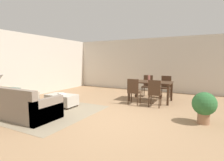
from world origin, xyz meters
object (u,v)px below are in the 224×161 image
at_px(book_on_ottoman, 62,94).
at_px(potted_plant, 204,105).
at_px(ottoman_table, 62,100).
at_px(dining_chair_far_left, 148,84).
at_px(dining_chair_near_right, 155,92).
at_px(dining_chair_near_left, 134,90).
at_px(couch, 23,107).
at_px(dining_table, 151,84).
at_px(side_table, 0,96).
at_px(dining_chair_far_right, 166,86).
at_px(vase_centerpiece, 149,78).

distance_m(book_on_ottoman, potted_plant, 4.32).
height_order(ottoman_table, dining_chair_far_left, dining_chair_far_left).
height_order(dining_chair_near_right, book_on_ottoman, dining_chair_near_right).
xyz_separation_m(dining_chair_near_left, dining_chair_near_right, (0.75, -0.02, 0.00)).
relative_size(ottoman_table, book_on_ottoman, 3.96).
xyz_separation_m(couch, dining_table, (2.56, 3.59, 0.37)).
distance_m(ottoman_table, book_on_ottoman, 0.20).
distance_m(ottoman_table, dining_chair_near_right, 3.15).
bearing_deg(side_table, couch, -6.31).
bearing_deg(dining_chair_near_right, couch, -136.92).
bearing_deg(dining_chair_near_left, dining_table, 65.67).
relative_size(ottoman_table, dining_chair_near_right, 1.12).
distance_m(ottoman_table, dining_chair_near_left, 2.51).
distance_m(dining_table, dining_chair_far_right, 0.97).
distance_m(ottoman_table, dining_chair_far_right, 4.21).
relative_size(dining_table, potted_plant, 1.99).
bearing_deg(book_on_ottoman, dining_chair_near_right, 24.55).
relative_size(couch, book_on_ottoman, 7.41).
height_order(dining_chair_near_left, potted_plant, dining_chair_near_left).
bearing_deg(side_table, dining_chair_near_right, 31.82).
distance_m(side_table, dining_chair_far_right, 6.04).
distance_m(dining_chair_near_left, potted_plant, 2.43).
bearing_deg(side_table, book_on_ottoman, 44.15).
height_order(dining_table, dining_chair_near_left, dining_chair_near_left).
distance_m(side_table, dining_table, 5.15).
bearing_deg(dining_chair_near_left, potted_plant, -24.46).
distance_m(couch, vase_centerpiece, 4.37).
xyz_separation_m(dining_table, dining_chair_far_left, (-0.36, 0.86, -0.15)).
distance_m(couch, side_table, 1.28).
distance_m(couch, dining_chair_far_left, 4.96).
xyz_separation_m(couch, vase_centerpiece, (2.50, 3.54, 0.58)).
relative_size(dining_chair_near_right, vase_centerpiece, 3.96).
xyz_separation_m(dining_chair_far_left, dining_chair_far_right, (0.77, 0.01, 0.00)).
height_order(ottoman_table, dining_chair_near_left, dining_chair_near_left).
height_order(couch, ottoman_table, couch).
height_order(dining_chair_near_right, potted_plant, dining_chair_near_right).
bearing_deg(vase_centerpiece, dining_table, 39.87).
xyz_separation_m(dining_chair_far_right, potted_plant, (1.42, -2.70, -0.05)).
height_order(ottoman_table, vase_centerpiece, vase_centerpiece).
height_order(dining_chair_near_left, dining_chair_far_right, same).
height_order(ottoman_table, potted_plant, potted_plant).
relative_size(dining_chair_far_right, book_on_ottoman, 3.54).
distance_m(dining_chair_near_right, vase_centerpiece, 0.98).
height_order(side_table, dining_chair_far_left, dining_chair_far_left).
xyz_separation_m(dining_table, book_on_ottoman, (-2.48, -2.16, -0.24)).
bearing_deg(vase_centerpiece, side_table, -137.84).
relative_size(side_table, dining_table, 0.38).
xyz_separation_m(dining_chair_near_right, dining_chair_far_right, (0.04, 1.71, 0.00)).
bearing_deg(dining_table, couch, -125.44).
bearing_deg(couch, dining_table, 54.56).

